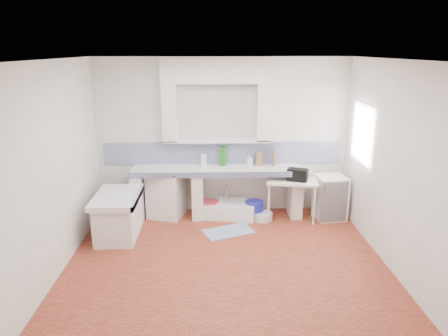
{
  "coord_description": "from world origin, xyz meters",
  "views": [
    {
      "loc": [
        -0.18,
        -5.32,
        2.93
      ],
      "look_at": [
        0.0,
        1.0,
        1.1
      ],
      "focal_mm": 33.21,
      "sensor_mm": 36.0,
      "label": 1
    }
  ],
  "objects_px": {
    "stove": "(166,194)",
    "fridge": "(330,197)",
    "sink": "(227,210)",
    "side_table": "(291,200)"
  },
  "relations": [
    {
      "from": "sink",
      "to": "stove",
      "type": "bearing_deg",
      "value": -172.6
    },
    {
      "from": "side_table",
      "to": "fridge",
      "type": "height_order",
      "value": "fridge"
    },
    {
      "from": "side_table",
      "to": "fridge",
      "type": "bearing_deg",
      "value": 14.25
    },
    {
      "from": "stove",
      "to": "fridge",
      "type": "xyz_separation_m",
      "value": [
        2.92,
        -0.18,
        -0.02
      ]
    },
    {
      "from": "sink",
      "to": "fridge",
      "type": "height_order",
      "value": "fridge"
    },
    {
      "from": "stove",
      "to": "side_table",
      "type": "relative_size",
      "value": 0.93
    },
    {
      "from": "stove",
      "to": "side_table",
      "type": "distance_m",
      "value": 2.23
    },
    {
      "from": "stove",
      "to": "fridge",
      "type": "distance_m",
      "value": 2.92
    },
    {
      "from": "stove",
      "to": "fridge",
      "type": "relative_size",
      "value": 1.05
    },
    {
      "from": "sink",
      "to": "side_table",
      "type": "relative_size",
      "value": 1.17
    }
  ]
}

